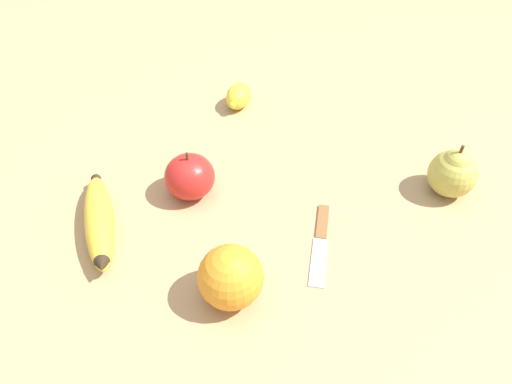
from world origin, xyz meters
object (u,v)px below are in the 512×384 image
at_px(orange, 231,277).
at_px(paring_knife, 321,240).
at_px(apple, 189,177).
at_px(pear, 453,172).
at_px(banana, 99,221).
at_px(lemon, 239,96).

relative_size(orange, paring_knife, 0.58).
relative_size(orange, apple, 1.02).
bearing_deg(pear, paring_knife, 59.18).
bearing_deg(apple, banana, 64.81).
bearing_deg(banana, apple, 106.25).
bearing_deg(orange, lemon, -56.95).
bearing_deg(pear, banana, 41.82).
height_order(banana, orange, orange).
xyz_separation_m(apple, lemon, (0.07, -0.25, -0.01)).
xyz_separation_m(apple, paring_knife, (-0.23, -0.03, -0.03)).
xyz_separation_m(banana, apple, (-0.06, -0.14, 0.02)).
relative_size(pear, paring_knife, 0.64).
bearing_deg(pear, apple, 33.77).
distance_m(banana, apple, 0.15).
relative_size(banana, pear, 1.81).
height_order(apple, paring_knife, apple).
distance_m(pear, lemon, 0.43).
bearing_deg(orange, pear, -116.74).
height_order(banana, pear, pear).
bearing_deg(paring_knife, apple, -16.70).
bearing_deg(lemon, pear, 178.25).
xyz_separation_m(pear, lemon, (0.42, -0.01, -0.02)).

